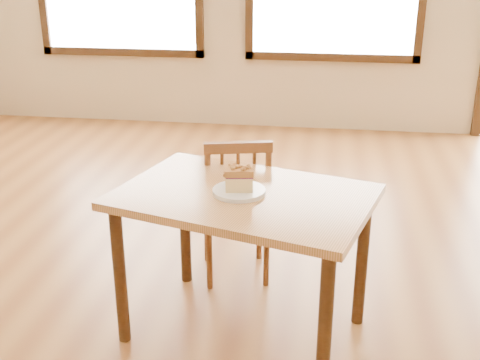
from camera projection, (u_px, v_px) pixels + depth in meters
The scene contains 4 objects.
cafe_table_main at pixel (244, 214), 2.81m from camera, with size 1.31×1.05×0.75m.
cafe_chair_main at pixel (236, 207), 3.38m from camera, with size 0.48×0.48×0.88m.
plate at pixel (239, 191), 2.76m from camera, with size 0.24×0.24×0.02m.
cake_slice at pixel (239, 178), 2.74m from camera, with size 0.14×0.12×0.12m.
Camera 1 is at (0.28, -2.24, 1.81)m, focal length 45.00 mm.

